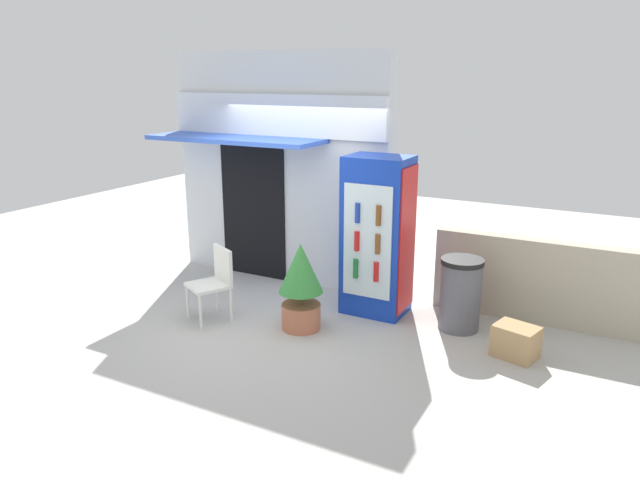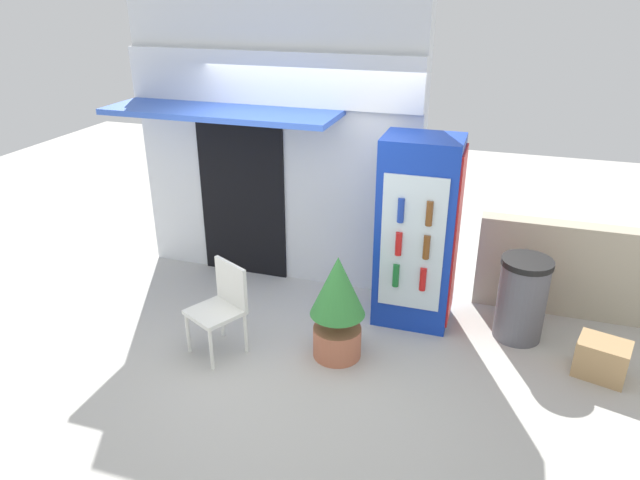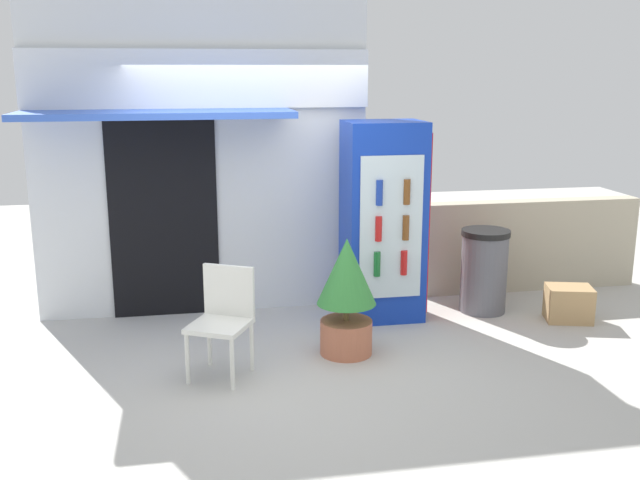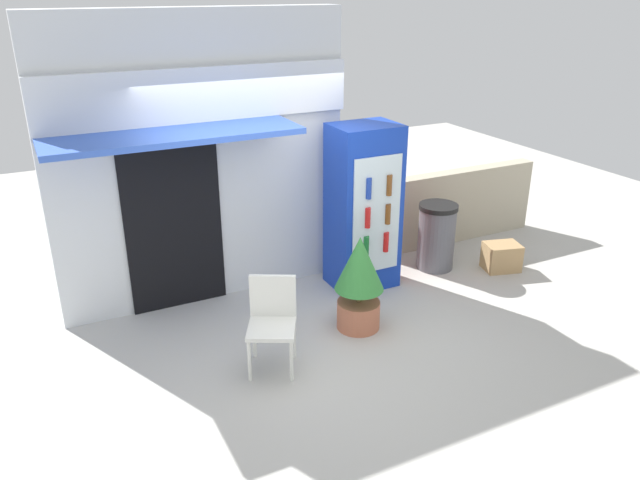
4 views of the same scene
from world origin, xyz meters
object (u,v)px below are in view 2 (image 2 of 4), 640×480
Objects in this scene: plastic_chair at (222,302)px; cardboard_box at (602,359)px; trash_bin at (522,299)px; drink_cooler at (418,233)px; potted_plant_near_shop at (338,302)px.

plastic_chair is 3.53m from cardboard_box.
trash_bin is at bearing 21.91° from plastic_chair.
drink_cooler reaches higher than potted_plant_near_shop.
drink_cooler is at bearing 165.38° from cardboard_box.
drink_cooler is at bearing 57.57° from potted_plant_near_shop.
plastic_chair is 1.10m from potted_plant_near_shop.
drink_cooler is 2.06m from plastic_chair.
drink_cooler is 2.03m from cardboard_box.
trash_bin is 0.89m from cardboard_box.
potted_plant_near_shop reaches higher than trash_bin.
plastic_chair is 2.05× the size of cardboard_box.
plastic_chair reaches higher than trash_bin.
drink_cooler is 2.21× the size of plastic_chair.
cardboard_box is at bearing 10.78° from plastic_chair.
cardboard_box is (3.45, 0.66, -0.34)m from plastic_chair.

